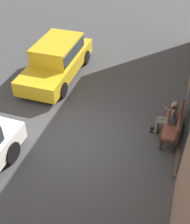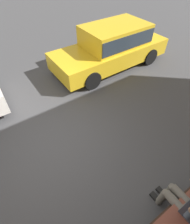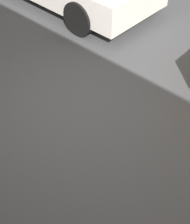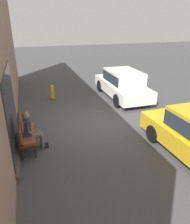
{
  "view_description": "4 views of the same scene",
  "coord_description": "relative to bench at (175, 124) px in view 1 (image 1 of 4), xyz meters",
  "views": [
    {
      "loc": [
        6.02,
        2.6,
        6.51
      ],
      "look_at": [
        -0.32,
        0.48,
        1.06
      ],
      "focal_mm": 45.0,
      "sensor_mm": 36.0,
      "label": 1
    },
    {
      "loc": [
        0.53,
        2.6,
        3.72
      ],
      "look_at": [
        -1.09,
        0.2,
        0.76
      ],
      "focal_mm": 28.0,
      "sensor_mm": 36.0,
      "label": 2
    },
    {
      "loc": [
        -2.74,
        2.6,
        3.56
      ],
      "look_at": [
        -0.96,
        0.62,
        0.98
      ],
      "focal_mm": 55.0,
      "sensor_mm": 36.0,
      "label": 3
    },
    {
      "loc": [
        -7.95,
        2.6,
        4.05
      ],
      "look_at": [
        -0.68,
        0.28,
        0.81
      ],
      "focal_mm": 35.0,
      "sensor_mm": 36.0,
      "label": 4
    }
  ],
  "objects": [
    {
      "name": "person_on_phone",
      "position": [
        -0.11,
        -0.22,
        0.13
      ],
      "size": [
        0.73,
        0.74,
        1.35
      ],
      "color": "#6B665B",
      "rests_on": "ground_plane"
    },
    {
      "name": "bench",
      "position": [
        0.0,
        0.0,
        0.0
      ],
      "size": [
        1.57,
        0.55,
        1.02
      ],
      "color": "#332319",
      "rests_on": "ground_plane"
    },
    {
      "name": "parked_car_near",
      "position": [
        -2.41,
        -5.16,
        0.24
      ],
      "size": [
        4.5,
        1.86,
        1.53
      ],
      "color": "gold",
      "rests_on": "ground_plane"
    },
    {
      "name": "ground_plane",
      "position": [
        1.13,
        -2.9,
        -0.59
      ],
      "size": [
        60.0,
        60.0,
        0.0
      ],
      "primitive_type": "plane",
      "color": "#424244"
    }
  ]
}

